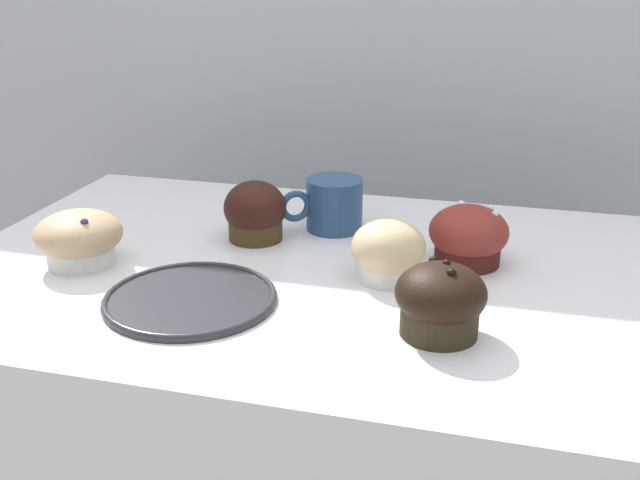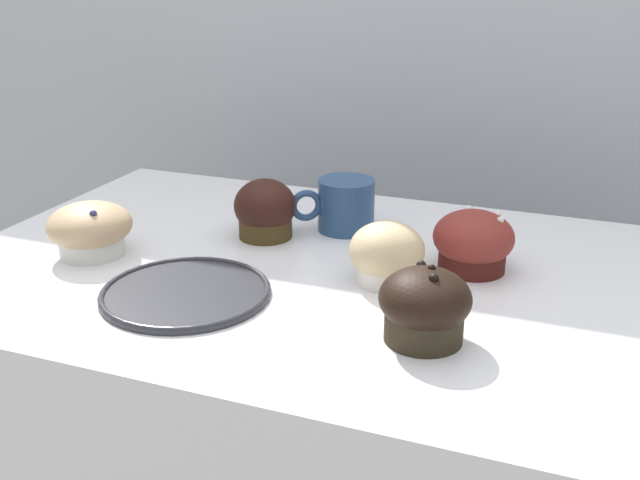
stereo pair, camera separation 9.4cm
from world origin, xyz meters
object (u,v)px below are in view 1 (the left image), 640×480
muffin_back_left (440,300)px  muffin_back_right (468,236)px  serving_plate (190,298)px  muffin_front_left (79,238)px  muffin_front_right (388,252)px  coffee_cup (333,203)px  muffin_front_center (255,213)px

muffin_back_left → muffin_back_right: 0.21m
muffin_back_left → muffin_back_right: muffin_back_left is taller
serving_plate → muffin_back_left: bearing=-0.9°
muffin_front_left → muffin_front_right: muffin_front_right is taller
muffin_back_left → serving_plate: (-0.29, 0.00, -0.04)m
muffin_front_left → coffee_cup: coffee_cup is taller
muffin_back_left → muffin_back_right: bearing=86.2°
muffin_front_left → coffee_cup: size_ratio=1.00×
muffin_back_left → muffin_front_left: bearing=171.2°
muffin_front_right → coffee_cup: 0.19m
muffin_back_left → muffin_front_left: 0.48m
muffin_front_right → muffin_back_left: bearing=-58.7°
muffin_back_right → serving_plate: (-0.30, -0.20, -0.03)m
muffin_front_right → coffee_cup: muffin_front_right is taller
muffin_front_right → coffee_cup: (-0.11, 0.16, 0.00)m
muffin_front_right → coffee_cup: size_ratio=0.83×
muffin_back_right → muffin_front_right: muffin_back_right is taller
muffin_back_right → serving_plate: 0.37m
muffin_front_left → serving_plate: bearing=-20.4°
muffin_front_left → muffin_back_right: bearing=15.2°
muffin_back_right → muffin_back_left: bearing=-93.8°
muffin_back_right → serving_plate: muffin_back_right is taller
muffin_back_left → muffin_front_right: 0.15m
muffin_front_center → serving_plate: size_ratio=0.43×
muffin_back_right → muffin_front_right: 0.12m
muffin_back_right → serving_plate: bearing=-146.5°
muffin_front_center → coffee_cup: muffin_front_center is taller
muffin_front_center → muffin_back_left: bearing=-37.5°
serving_plate → coffee_cup: bearing=70.0°
muffin_back_left → muffin_front_center: bearing=142.5°
muffin_front_right → muffin_front_left: bearing=-172.0°
coffee_cup → serving_plate: (-0.10, -0.28, -0.04)m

